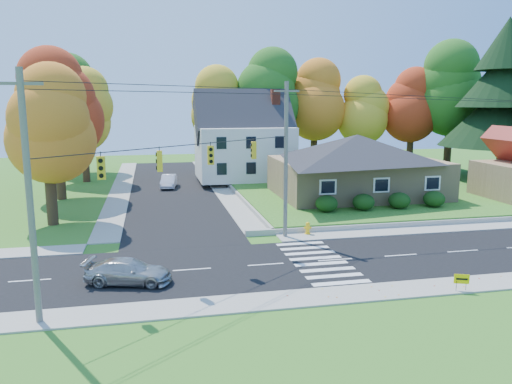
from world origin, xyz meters
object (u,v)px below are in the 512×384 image
(white_car, at_px, (169,181))
(fire_hydrant, at_px, (308,229))
(ranch_house, at_px, (357,164))
(silver_sedan, at_px, (128,271))

(white_car, bearing_deg, fire_hydrant, -60.39)
(ranch_house, relative_size, silver_sedan, 3.49)
(ranch_house, bearing_deg, fire_hydrant, -126.72)
(ranch_house, distance_m, white_car, 19.31)
(white_car, bearing_deg, ranch_house, -24.33)
(ranch_house, xyz_separation_m, fire_hydrant, (-7.88, -10.57, -2.84))
(white_car, xyz_separation_m, fire_hydrant, (8.34, -20.71, -0.25))
(white_car, relative_size, fire_hydrant, 4.49)
(ranch_house, height_order, white_car, ranch_house)
(ranch_house, xyz_separation_m, silver_sedan, (-19.18, -17.41, -2.64))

